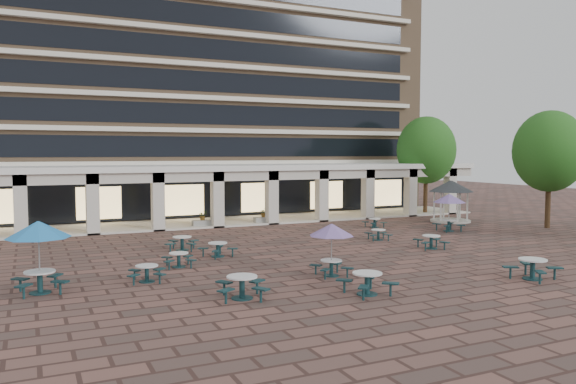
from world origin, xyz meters
name	(u,v)px	position (x,y,z in m)	size (l,w,h in m)	color
ground	(327,253)	(0.00, 0.00, 0.00)	(120.00, 120.00, 0.00)	brown
apartment_building	(195,74)	(0.00, 25.47, 12.60)	(40.00, 15.50, 25.20)	#8E6E50
retail_arcade	(234,183)	(0.00, 14.80, 3.00)	(42.00, 6.60, 4.40)	white
picnic_table_0	(147,272)	(-9.97, -2.71, 0.42)	(1.76, 1.76, 0.70)	#133A3B
picnic_table_1	(367,281)	(-2.87, -8.28, 0.50)	(1.96, 1.96, 0.84)	#133A3B
picnic_table_2	(533,267)	(4.84, -9.05, 0.52)	(2.25, 2.25, 0.87)	#133A3B
picnic_table_4	(38,232)	(-14.00, -2.89, 2.33)	(2.37, 2.37, 2.74)	#133A3B
picnic_table_5	(242,285)	(-7.34, -6.88, 0.51)	(2.22, 2.22, 0.85)	#133A3B
picnic_table_6	(332,232)	(-2.53, -4.93, 1.92)	(1.96, 1.96, 2.26)	#133A3B
picnic_table_7	(431,241)	(5.89, -1.21, 0.45)	(1.97, 1.97, 0.75)	#133A3B
picnic_table_8	(179,258)	(-8.04, -0.28, 0.40)	(1.65, 1.65, 0.68)	#133A3B
picnic_table_9	(218,248)	(-5.59, 1.45, 0.44)	(1.95, 1.95, 0.73)	#133A3B
picnic_table_10	(378,234)	(4.98, 2.61, 0.39)	(1.71, 1.71, 0.65)	#133A3B
picnic_table_11	(449,200)	(11.52, 3.86, 2.15)	(2.19, 2.19, 2.53)	#133A3B
picnic_table_12	(182,242)	(-6.77, 4.10, 0.45)	(2.07, 2.07, 0.76)	#133A3B
picnic_table_13	(374,222)	(8.02, 7.60, 0.38)	(1.47, 1.47, 0.64)	#133A3B
gazebo	(451,191)	(15.22, 7.96, 2.40)	(3.42, 3.42, 3.18)	beige
tree_east_a	(550,151)	(18.98, 2.23, 5.42)	(4.98, 4.98, 8.29)	#442E1B
tree_east_c	(426,150)	(17.12, 13.37, 5.53)	(5.09, 5.09, 8.47)	#442E1B
planter_left	(203,221)	(-3.06, 12.90, 0.45)	(1.50, 0.70, 1.19)	#9B9B96
planter_right	(264,218)	(1.68, 12.90, 0.45)	(1.50, 0.64, 1.18)	#9B9B96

